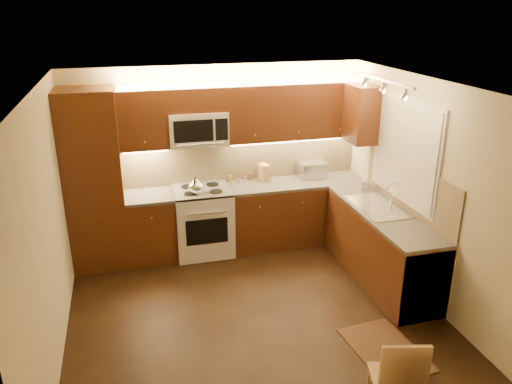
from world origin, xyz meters
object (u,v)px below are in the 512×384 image
object	(u,v)px
microwave	(198,128)
toaster_oven	(312,169)
stove	(203,221)
soap_bottle	(365,182)
dining_chair	(395,377)
kettle	(196,185)
knife_block	(264,173)
sink	(379,202)

from	to	relation	value
microwave	toaster_oven	size ratio (longest dim) A/B	2.04
stove	soap_bottle	distance (m)	2.25
dining_chair	kettle	bearing A→B (deg)	122.62
kettle	knife_block	distance (m)	1.05
toaster_oven	knife_block	xyz separation A→B (m)	(-0.71, 0.01, 0.01)
toaster_oven	knife_block	size ratio (longest dim) A/B	1.53
kettle	sink	bearing A→B (deg)	-1.41
kettle	soap_bottle	size ratio (longest dim) A/B	1.40
sink	soap_bottle	world-z (taller)	soap_bottle
sink	soap_bottle	bearing A→B (deg)	78.25
sink	soap_bottle	distance (m)	0.66
sink	kettle	distance (m)	2.31
stove	toaster_oven	world-z (taller)	toaster_oven
knife_block	soap_bottle	size ratio (longest dim) A/B	1.44
toaster_oven	knife_block	world-z (taller)	knife_block
soap_bottle	dining_chair	bearing A→B (deg)	-86.62
kettle	microwave	bearing A→B (deg)	95.14
toaster_oven	dining_chair	world-z (taller)	toaster_oven
sink	dining_chair	bearing A→B (deg)	-113.69
sink	dining_chair	size ratio (longest dim) A/B	1.00
sink	microwave	bearing A→B (deg)	147.79
stove	toaster_oven	xyz separation A→B (m)	(1.62, 0.15, 0.55)
stove	kettle	distance (m)	0.60
kettle	knife_block	size ratio (longest dim) A/B	0.98
stove	toaster_oven	distance (m)	1.72
stove	dining_chair	bearing A→B (deg)	-73.30
microwave	soap_bottle	distance (m)	2.34
microwave	knife_block	distance (m)	1.15
sink	kettle	bearing A→B (deg)	154.96
microwave	knife_block	xyz separation A→B (m)	(0.91, 0.03, -0.70)
microwave	kettle	bearing A→B (deg)	-108.50
stove	knife_block	world-z (taller)	knife_block
kettle	stove	bearing A→B (deg)	80.91
stove	microwave	size ratio (longest dim) A/B	1.21
stove	toaster_oven	size ratio (longest dim) A/B	2.47
toaster_oven	microwave	bearing A→B (deg)	178.40
microwave	knife_block	bearing A→B (deg)	1.90
kettle	toaster_oven	size ratio (longest dim) A/B	0.64
stove	microwave	world-z (taller)	microwave
microwave	sink	world-z (taller)	microwave
knife_block	dining_chair	size ratio (longest dim) A/B	0.28
kettle	toaster_oven	xyz separation A→B (m)	(1.71, 0.30, -0.03)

